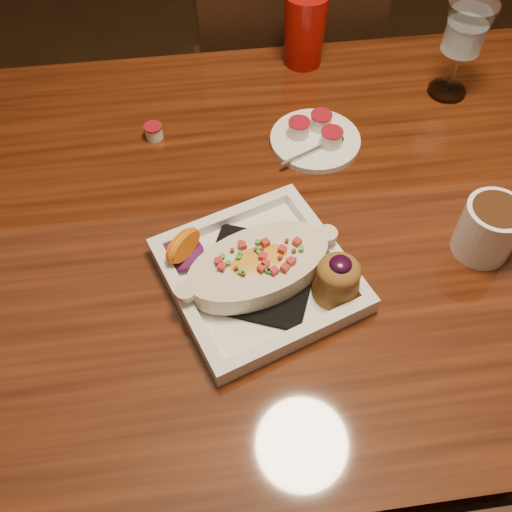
{
  "coord_description": "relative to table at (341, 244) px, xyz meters",
  "views": [
    {
      "loc": [
        -0.23,
        -0.58,
        1.43
      ],
      "look_at": [
        -0.16,
        -0.09,
        0.77
      ],
      "focal_mm": 40.0,
      "sensor_mm": 36.0,
      "label": 1
    }
  ],
  "objects": [
    {
      "name": "floor",
      "position": [
        0.0,
        0.0,
        -0.65
      ],
      "size": [
        7.0,
        7.0,
        0.0
      ],
      "primitive_type": "plane",
      "color": "black",
      "rests_on": "ground"
    },
    {
      "name": "table",
      "position": [
        0.0,
        0.0,
        0.0
      ],
      "size": [
        1.5,
        0.9,
        0.75
      ],
      "color": "#63280E",
      "rests_on": "floor"
    },
    {
      "name": "chair_far",
      "position": [
        -0.0,
        0.63,
        -0.15
      ],
      "size": [
        0.42,
        0.42,
        0.93
      ],
      "rotation": [
        0.0,
        0.0,
        3.14
      ],
      "color": "black",
      "rests_on": "floor"
    },
    {
      "name": "plate",
      "position": [
        -0.15,
        -0.13,
        0.12
      ],
      "size": [
        0.31,
        0.31,
        0.08
      ],
      "rotation": [
        0.0,
        0.0,
        0.34
      ],
      "color": "white",
      "rests_on": "table"
    },
    {
      "name": "coffee_mug",
      "position": [
        0.18,
        -0.11,
        0.15
      ],
      "size": [
        0.12,
        0.09,
        0.09
      ],
      "rotation": [
        0.0,
        0.0,
        0.13
      ],
      "color": "white",
      "rests_on": "table"
    },
    {
      "name": "goblet",
      "position": [
        0.25,
        0.26,
        0.22
      ],
      "size": [
        0.09,
        0.09,
        0.18
      ],
      "color": "silver",
      "rests_on": "table"
    },
    {
      "name": "saucer",
      "position": [
        -0.02,
        0.15,
        0.11
      ],
      "size": [
        0.16,
        0.16,
        0.11
      ],
      "color": "white",
      "rests_on": "table"
    },
    {
      "name": "creamer_loose",
      "position": [
        -0.3,
        0.21,
        0.11
      ],
      "size": [
        0.03,
        0.03,
        0.03
      ],
      "color": "silver",
      "rests_on": "table"
    },
    {
      "name": "red_tumbler",
      "position": [
        -0.0,
        0.39,
        0.17
      ],
      "size": [
        0.09,
        0.09,
        0.14
      ],
      "primitive_type": "cone",
      "color": "#A50F0B",
      "rests_on": "table"
    }
  ]
}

